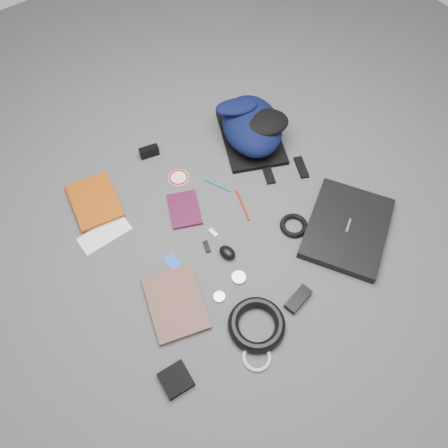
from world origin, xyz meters
TOP-DOWN VIEW (x-y plane):
  - ground at (0.00, 0.00)m, footprint 4.00×4.00m
  - backpack at (0.39, 0.31)m, footprint 0.43×0.49m
  - laptop at (0.39, -0.32)m, footprint 0.50×0.47m
  - textbook_red at (-0.46, 0.44)m, footprint 0.23×0.28m
  - comic_book at (-0.44, -0.13)m, footprint 0.27×0.31m
  - envelope at (-0.41, 0.26)m, footprint 0.21×0.10m
  - dvd_case at (-0.08, 0.16)m, footprint 0.18×0.21m
  - compact_camera at (-0.04, 0.51)m, footprint 0.09×0.05m
  - sticker_disc at (-0.01, 0.32)m, footprint 0.12×0.12m
  - pen_teal at (0.10, 0.18)m, footprint 0.06×0.13m
  - pen_red at (0.13, 0.04)m, footprint 0.06×0.15m
  - id_badge at (-0.26, -0.01)m, footprint 0.05×0.08m
  - usb_black at (-0.11, -0.04)m, footprint 0.04×0.06m
  - usb_silver at (-0.05, 0.00)m, footprint 0.02×0.05m
  - mouse at (-0.07, -0.11)m, footprint 0.06×0.08m
  - headphone_left at (-0.20, -0.24)m, footprint 0.06×0.06m
  - headphone_right at (-0.09, -0.22)m, footprint 0.07×0.07m
  - cable_coil at (0.23, -0.17)m, footprint 0.14×0.14m
  - power_brick at (0.03, -0.42)m, footprint 0.12×0.07m
  - power_cord_coil at (-0.16, -0.41)m, footprint 0.23×0.23m
  - pouch at (-0.50, -0.39)m, footprint 0.10×0.10m
  - white_cable_coil at (-0.23, -0.50)m, footprint 0.13×0.13m

SIDE VIEW (x-z plane):
  - ground at x=0.00m, z-range 0.00..0.00m
  - id_badge at x=-0.26m, z-range 0.00..0.00m
  - sticker_disc at x=-0.01m, z-range 0.00..0.00m
  - envelope at x=-0.41m, z-range 0.00..0.00m
  - pen_teal at x=0.10m, z-range 0.00..0.01m
  - usb_silver at x=-0.05m, z-range 0.00..0.01m
  - pen_red at x=0.13m, z-range 0.00..0.01m
  - usb_black at x=-0.11m, z-range 0.00..0.01m
  - headphone_left at x=-0.20m, z-range 0.00..0.01m
  - headphone_right at x=-0.09m, z-range 0.00..0.01m
  - white_cable_coil at x=-0.23m, z-range 0.00..0.01m
  - dvd_case at x=-0.08m, z-range 0.00..0.01m
  - comic_book at x=-0.44m, z-range 0.00..0.02m
  - cable_coil at x=0.23m, z-range 0.00..0.02m
  - pouch at x=-0.50m, z-range 0.00..0.03m
  - textbook_red at x=-0.46m, z-range 0.00..0.03m
  - power_brick at x=0.03m, z-range 0.00..0.03m
  - mouse at x=-0.07m, z-range 0.00..0.04m
  - laptop at x=0.39m, z-range 0.00..0.04m
  - power_cord_coil at x=-0.16m, z-range 0.00..0.04m
  - compact_camera at x=-0.04m, z-range 0.00..0.05m
  - backpack at x=0.39m, z-range 0.00..0.17m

